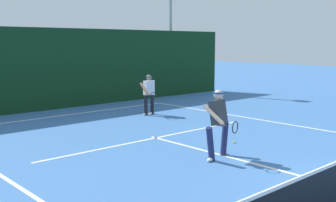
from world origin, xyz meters
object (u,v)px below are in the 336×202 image
Objects in this scene: player_near at (218,121)px; player_far at (149,93)px; light_pole at (170,11)px; tennis_ball at (234,142)px.

player_near is 6.35m from player_far.
player_far is 8.45m from light_pole.
player_far is at bearing 77.37° from tennis_ball.
light_pole reaches higher than player_far.
player_far is at bearing -127.44° from player_near.
player_near is at bearing -127.66° from light_pole.
player_near is 1.08× the size of player_far.
light_pole is (5.73, 5.03, 3.66)m from player_far.
player_near reaches higher than tennis_ball.
light_pole is (6.87, 10.14, 4.48)m from tennis_ball.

